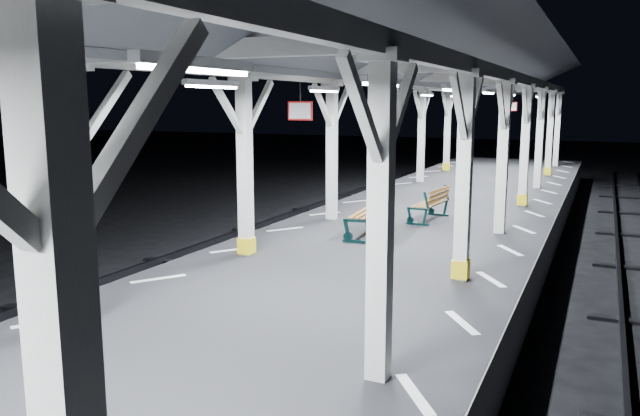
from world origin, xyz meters
The scene contains 8 objects.
ground centered at (0.00, 0.00, 0.00)m, with size 120.00×120.00×0.00m, color black.
platform centered at (0.00, 0.00, 0.50)m, with size 6.00×50.00×1.00m, color black.
hazard_stripes_left centered at (-2.45, 0.00, 1.00)m, with size 1.00×48.00×0.01m, color silver.
hazard_stripes_right centered at (2.45, 0.00, 1.00)m, with size 1.00×48.00×0.01m, color silver.
track_left centered at (-5.00, 0.00, 0.08)m, with size 2.20×60.00×0.16m.
canopy centered at (0.00, -0.02, 4.56)m, with size 5.40×49.00×4.65m.
bench_mid centered at (-0.41, 4.63, 1.52)m, with size 0.82×1.84×0.97m.
bench_far centered at (0.29, 6.81, 1.43)m, with size 0.69×1.54×0.81m.
Camera 1 is at (3.98, -7.78, 3.82)m, focal length 35.00 mm.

